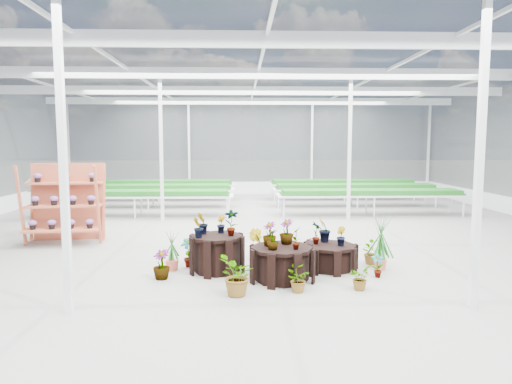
{
  "coord_description": "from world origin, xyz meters",
  "views": [
    {
      "loc": [
        -0.48,
        -10.54,
        2.45
      ],
      "look_at": [
        -0.12,
        0.39,
        1.3
      ],
      "focal_mm": 32.0,
      "sensor_mm": 36.0,
      "label": 1
    }
  ],
  "objects_px": {
    "plinth_tall": "(217,254)",
    "plinth_low": "(329,257)",
    "plinth_mid": "(282,264)",
    "bird_table": "(38,206)",
    "shelf_rack": "(64,204)"
  },
  "relations": [
    {
      "from": "plinth_mid",
      "to": "bird_table",
      "type": "bearing_deg",
      "value": 146.88
    },
    {
      "from": "plinth_mid",
      "to": "plinth_low",
      "type": "relative_size",
      "value": 1.07
    },
    {
      "from": "plinth_mid",
      "to": "shelf_rack",
      "type": "bearing_deg",
      "value": 147.05
    },
    {
      "from": "plinth_mid",
      "to": "plinth_low",
      "type": "height_order",
      "value": "plinth_mid"
    },
    {
      "from": "plinth_tall",
      "to": "bird_table",
      "type": "xyz_separation_m",
      "value": [
        -4.82,
        3.33,
        0.5
      ]
    },
    {
      "from": "shelf_rack",
      "to": "bird_table",
      "type": "bearing_deg",
      "value": 140.37
    },
    {
      "from": "plinth_tall",
      "to": "plinth_low",
      "type": "xyz_separation_m",
      "value": [
        2.2,
        0.1,
        -0.11
      ]
    },
    {
      "from": "plinth_low",
      "to": "shelf_rack",
      "type": "xyz_separation_m",
      "value": [
        -6.11,
        2.61,
        0.74
      ]
    },
    {
      "from": "plinth_tall",
      "to": "bird_table",
      "type": "height_order",
      "value": "bird_table"
    },
    {
      "from": "plinth_tall",
      "to": "shelf_rack",
      "type": "xyz_separation_m",
      "value": [
        -3.91,
        2.71,
        0.63
      ]
    },
    {
      "from": "plinth_mid",
      "to": "plinth_low",
      "type": "bearing_deg",
      "value": 34.99
    },
    {
      "from": "plinth_low",
      "to": "bird_table",
      "type": "bearing_deg",
      "value": 155.31
    },
    {
      "from": "shelf_rack",
      "to": "plinth_low",
      "type": "bearing_deg",
      "value": -28.73
    },
    {
      "from": "plinth_tall",
      "to": "shelf_rack",
      "type": "bearing_deg",
      "value": 145.25
    },
    {
      "from": "plinth_low",
      "to": "bird_table",
      "type": "xyz_separation_m",
      "value": [
        -7.02,
        3.23,
        0.61
      ]
    }
  ]
}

